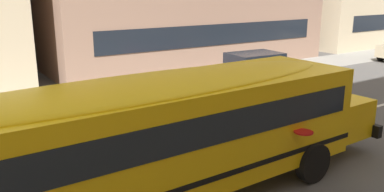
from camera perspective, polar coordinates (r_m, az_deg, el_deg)
name	(u,v)px	position (r m, az deg, el deg)	size (l,w,h in m)	color
ground_plane	(113,176)	(9.91, -11.14, -10.98)	(400.00, 400.00, 0.00)	#54514F
sidewalk_far	(38,104)	(16.56, -20.92, -1.05)	(120.00, 3.00, 0.01)	gray
lane_centreline	(113,176)	(9.91, -11.14, -10.96)	(110.00, 0.16, 0.01)	silver
school_bus	(146,134)	(7.88, -6.48, -5.28)	(11.92, 2.83, 2.65)	yellow
parked_car_maroon_by_lamppost	(256,71)	(17.63, 9.02, 3.50)	(3.98, 2.05, 1.64)	maroon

